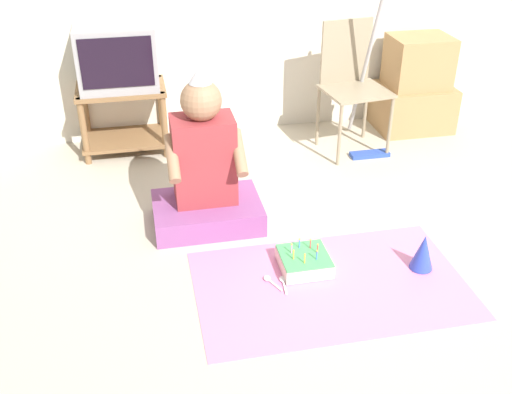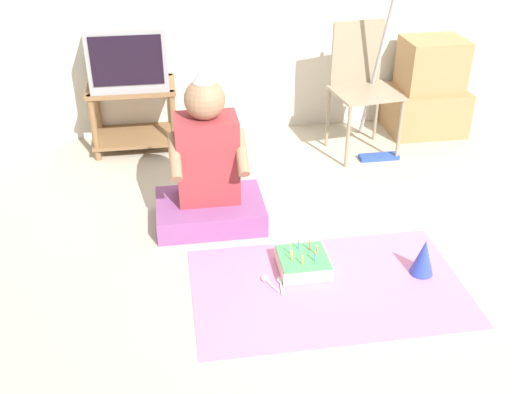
{
  "view_description": "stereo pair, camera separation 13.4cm",
  "coord_description": "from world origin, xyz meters",
  "px_view_note": "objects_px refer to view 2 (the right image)",
  "views": [
    {
      "loc": [
        -1.24,
        -2.37,
        1.91
      ],
      "look_at": [
        -0.7,
        0.26,
        0.35
      ],
      "focal_mm": 42.0,
      "sensor_mm": 36.0,
      "label": 1
    },
    {
      "loc": [
        -1.11,
        -2.39,
        1.91
      ],
      "look_at": [
        -0.7,
        0.26,
        0.35
      ],
      "focal_mm": 42.0,
      "sensor_mm": 36.0,
      "label": 2
    }
  ],
  "objects_px": {
    "folding_chair": "(361,79)",
    "dust_mop": "(378,104)",
    "cardboard_box_stack": "(428,91)",
    "person_seated": "(208,172)",
    "party_hat_blue": "(424,257)",
    "tv": "(128,54)",
    "birthday_cake": "(303,263)"
  },
  "relations": [
    {
      "from": "tv",
      "to": "dust_mop",
      "type": "relative_size",
      "value": 0.43
    },
    {
      "from": "party_hat_blue",
      "to": "birthday_cake",
      "type": "bearing_deg",
      "value": 168.39
    },
    {
      "from": "cardboard_box_stack",
      "to": "birthday_cake",
      "type": "xyz_separation_m",
      "value": [
        -1.33,
        -1.62,
        -0.27
      ]
    },
    {
      "from": "person_seated",
      "to": "folding_chair",
      "type": "bearing_deg",
      "value": 35.64
    },
    {
      "from": "birthday_cake",
      "to": "party_hat_blue",
      "type": "height_order",
      "value": "party_hat_blue"
    },
    {
      "from": "tv",
      "to": "birthday_cake",
      "type": "distance_m",
      "value": 1.99
    },
    {
      "from": "tv",
      "to": "cardboard_box_stack",
      "type": "distance_m",
      "value": 2.23
    },
    {
      "from": "cardboard_box_stack",
      "to": "dust_mop",
      "type": "distance_m",
      "value": 0.59
    },
    {
      "from": "tv",
      "to": "folding_chair",
      "type": "xyz_separation_m",
      "value": [
        1.59,
        -0.27,
        -0.17
      ]
    },
    {
      "from": "folding_chair",
      "to": "person_seated",
      "type": "xyz_separation_m",
      "value": [
        -1.15,
        -0.82,
        -0.21
      ]
    },
    {
      "from": "folding_chair",
      "to": "birthday_cake",
      "type": "distance_m",
      "value": 1.64
    },
    {
      "from": "cardboard_box_stack",
      "to": "party_hat_blue",
      "type": "height_order",
      "value": "cardboard_box_stack"
    },
    {
      "from": "birthday_cake",
      "to": "person_seated",
      "type": "bearing_deg",
      "value": 127.26
    },
    {
      "from": "cardboard_box_stack",
      "to": "party_hat_blue",
      "type": "distance_m",
      "value": 1.9
    },
    {
      "from": "cardboard_box_stack",
      "to": "person_seated",
      "type": "height_order",
      "value": "person_seated"
    },
    {
      "from": "cardboard_box_stack",
      "to": "birthday_cake",
      "type": "height_order",
      "value": "cardboard_box_stack"
    },
    {
      "from": "folding_chair",
      "to": "cardboard_box_stack",
      "type": "bearing_deg",
      "value": 20.09
    },
    {
      "from": "tv",
      "to": "person_seated",
      "type": "distance_m",
      "value": 1.24
    },
    {
      "from": "person_seated",
      "to": "party_hat_blue",
      "type": "relative_size",
      "value": 4.7
    },
    {
      "from": "birthday_cake",
      "to": "dust_mop",
      "type": "bearing_deg",
      "value": 57.92
    },
    {
      "from": "cardboard_box_stack",
      "to": "party_hat_blue",
      "type": "xyz_separation_m",
      "value": [
        -0.72,
        -1.74,
        -0.22
      ]
    },
    {
      "from": "dust_mop",
      "to": "party_hat_blue",
      "type": "bearing_deg",
      "value": -98.8
    },
    {
      "from": "folding_chair",
      "to": "dust_mop",
      "type": "distance_m",
      "value": 0.21
    },
    {
      "from": "birthday_cake",
      "to": "party_hat_blue",
      "type": "xyz_separation_m",
      "value": [
        0.6,
        -0.12,
        0.06
      ]
    },
    {
      "from": "folding_chair",
      "to": "person_seated",
      "type": "distance_m",
      "value": 1.43
    },
    {
      "from": "birthday_cake",
      "to": "party_hat_blue",
      "type": "relative_size",
      "value": 1.28
    },
    {
      "from": "cardboard_box_stack",
      "to": "party_hat_blue",
      "type": "bearing_deg",
      "value": -112.57
    },
    {
      "from": "tv",
      "to": "folding_chair",
      "type": "distance_m",
      "value": 1.62
    },
    {
      "from": "folding_chair",
      "to": "dust_mop",
      "type": "bearing_deg",
      "value": -35.85
    },
    {
      "from": "dust_mop",
      "to": "birthday_cake",
      "type": "height_order",
      "value": "dust_mop"
    },
    {
      "from": "birthday_cake",
      "to": "party_hat_blue",
      "type": "bearing_deg",
      "value": -11.61
    },
    {
      "from": "birthday_cake",
      "to": "folding_chair",
      "type": "bearing_deg",
      "value": 62.93
    }
  ]
}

